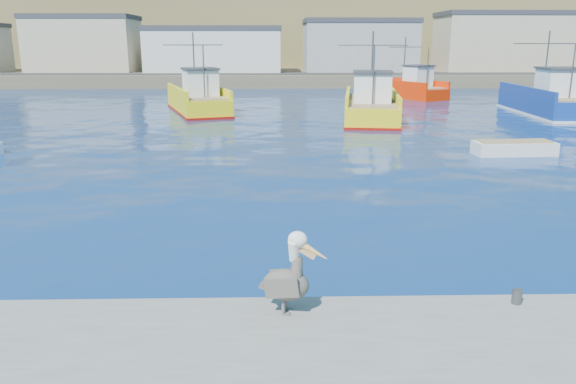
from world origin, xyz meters
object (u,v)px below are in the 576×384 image
object	(u,v)px
pelican	(288,278)
skiff_mid	(514,149)
trawler_yellow_b	(371,106)
boat_orange	(411,88)
trawler_yellow_a	(198,100)
trawler_blue	(550,101)

from	to	relation	value
pelican	skiff_mid	bearing A→B (deg)	56.39
trawler_yellow_b	boat_orange	bearing A→B (deg)	67.81
trawler_yellow_a	boat_orange	bearing A→B (deg)	30.24
skiff_mid	pelican	world-z (taller)	pelican
boat_orange	trawler_yellow_a	bearing A→B (deg)	-149.76
trawler_blue	boat_orange	xyz separation A→B (m)	(-7.80, 14.02, -0.02)
trawler_yellow_b	boat_orange	xyz separation A→B (m)	(7.00, 17.17, 0.03)
trawler_yellow_a	skiff_mid	bearing A→B (deg)	-45.04
trawler_blue	boat_orange	size ratio (longest dim) A/B	1.30
trawler_yellow_b	skiff_mid	size ratio (longest dim) A/B	2.73
boat_orange	trawler_blue	bearing A→B (deg)	-60.90
trawler_yellow_a	trawler_blue	world-z (taller)	trawler_blue
trawler_yellow_a	pelican	distance (m)	37.22
trawler_yellow_a	trawler_yellow_b	distance (m)	14.37
trawler_yellow_b	pelican	size ratio (longest dim) A/B	6.75
boat_orange	pelican	xyz separation A→B (m)	(-13.88, -48.52, 0.17)
trawler_blue	skiff_mid	distance (m)	19.04
skiff_mid	pelican	bearing A→B (deg)	-123.61
trawler_blue	pelican	distance (m)	40.75
trawler_yellow_b	skiff_mid	xyz separation A→B (m)	(5.16, -13.25, -0.73)
trawler_yellow_a	skiff_mid	world-z (taller)	trawler_yellow_a
trawler_blue	boat_orange	distance (m)	16.05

